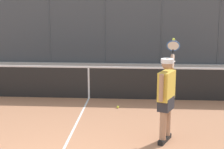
{
  "coord_description": "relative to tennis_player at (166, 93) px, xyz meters",
  "views": [
    {
      "loc": [
        -1.36,
        4.92,
        2.78
      ],
      "look_at": [
        -0.79,
        -3.33,
        1.05
      ],
      "focal_mm": 55.54,
      "sensor_mm": 36.0,
      "label": 1
    }
  ],
  "objects": [
    {
      "name": "fence_backdrop",
      "position": [
        1.98,
        -9.03,
        0.67
      ],
      "size": [
        17.66,
        1.37,
        3.39
      ],
      "color": "#474C51",
      "rests_on": "ground"
    },
    {
      "name": "tennis_ball_mid_court",
      "position": [
        1.08,
        -2.17,
        -0.98
      ],
      "size": [
        0.07,
        0.07,
        0.07
      ],
      "primitive_type": "sphere",
      "color": "#C1D138",
      "rests_on": "ground"
    },
    {
      "name": "tennis_net",
      "position": [
        1.98,
        -3.09,
        -0.51
      ],
      "size": [
        10.54,
        0.09,
        1.07
      ],
      "color": "#2D2D2D",
      "rests_on": "ground"
    },
    {
      "name": "tennis_player",
      "position": [
        0.0,
        0.0,
        0.0
      ],
      "size": [
        0.55,
        1.39,
        2.0
      ],
      "rotation": [
        0.0,
        0.0,
        -1.99
      ],
      "color": "black",
      "rests_on": "ground"
    }
  ]
}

